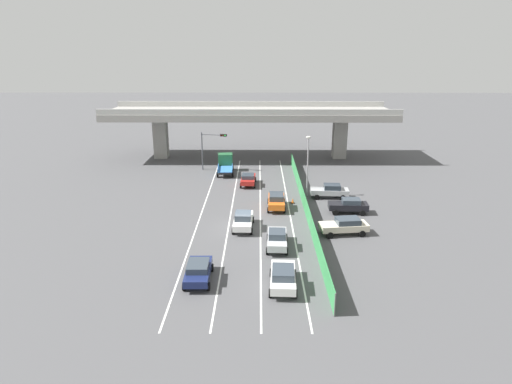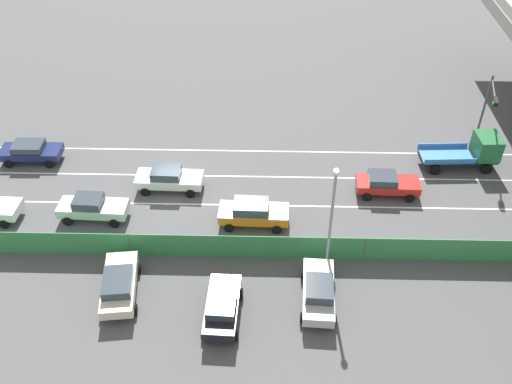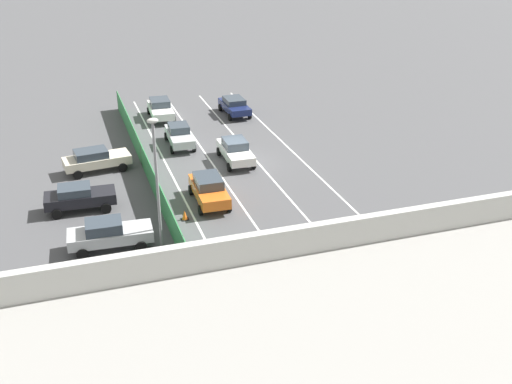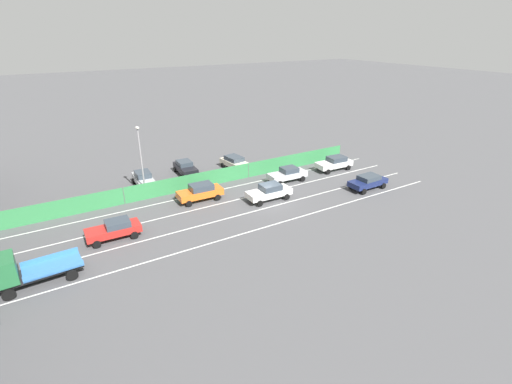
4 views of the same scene
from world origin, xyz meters
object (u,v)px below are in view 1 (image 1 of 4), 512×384
car_hatchback_white (283,276)px  parked_sedan_cream (345,225)px  traffic_cone (293,201)px  car_sedan_white (243,220)px  car_sedan_silver (277,238)px  street_lamp (308,160)px  parked_wagon_silver (330,191)px  car_sedan_navy (198,270)px  parked_sedan_dark (349,205)px  car_taxi_orange (276,200)px  car_sedan_red (248,179)px  flatbed_truck_blue (225,163)px  traffic_light (211,144)px

car_hatchback_white → parked_sedan_cream: 12.29m
car_hatchback_white → traffic_cone: 19.85m
car_sedan_white → car_sedan_silver: bearing=-55.1°
car_hatchback_white → street_lamp: 23.08m
parked_sedan_cream → parked_wagon_silver: 11.35m
car_sedan_navy → parked_sedan_cream: (13.01, 9.41, 0.04)m
car_sedan_white → traffic_cone: car_sedan_white is taller
parked_sedan_dark → traffic_cone: size_ratio=7.25×
car_sedan_navy → parked_wagon_silver: (13.28, 20.76, 0.04)m
car_sedan_navy → car_taxi_orange: bearing=68.5°
car_sedan_silver → car_sedan_navy: bearing=-135.5°
car_sedan_red → parked_sedan_cream: 19.31m
car_hatchback_white → parked_sedan_dark: bearing=64.0°
car_taxi_orange → traffic_cone: 2.79m
parked_sedan_cream → flatbed_truck_blue: bearing=119.4°
flatbed_truck_blue → car_hatchback_white: bearing=-78.8°
traffic_light → street_lamp: street_lamp is taller
flatbed_truck_blue → parked_wagon_silver: bearing=-42.0°
parked_sedan_dark → parked_sedan_cream: bearing=-104.1°
car_sedan_white → parked_wagon_silver: (10.16, 9.93, -0.00)m
traffic_light → street_lamp: (12.95, -12.56, 0.49)m
street_lamp → parked_sedan_dark: bearing=-56.5°
traffic_light → parked_wagon_silver: bearing=-40.1°
parked_sedan_cream → traffic_cone: size_ratio=8.01×
traffic_light → street_lamp: size_ratio=0.76×
car_sedan_navy → car_taxi_orange: size_ratio=0.98×
car_sedan_red → car_sedan_silver: size_ratio=0.95×
car_sedan_silver → car_sedan_white: car_sedan_white is taller
car_taxi_orange → parked_wagon_silver: car_taxi_orange is taller
car_sedan_red → car_sedan_silver: car_sedan_silver is taller
car_sedan_red → street_lamp: street_lamp is taller
car_sedan_white → traffic_light: bearing=103.4°
flatbed_truck_blue → street_lamp: bearing=-46.9°
car_sedan_navy → traffic_light: bearing=94.1°
traffic_cone → car_sedan_red: bearing=126.2°
car_sedan_navy → car_sedan_white: size_ratio=0.95×
car_sedan_navy → traffic_light: traffic_light is taller
street_lamp → car_sedan_white: bearing=-125.0°
car_sedan_silver → parked_sedan_dark: (8.19, 9.19, 0.01)m
traffic_light → traffic_cone: bearing=-54.1°
car_taxi_orange → car_sedan_white: size_ratio=0.97×
car_hatchback_white → car_taxi_orange: (0.15, 17.89, 0.04)m
car_sedan_white → flatbed_truck_blue: size_ratio=0.83×
car_sedan_white → parked_sedan_cream: car_sedan_white is taller
street_lamp → parked_wagon_silver: bearing=-13.7°
car_hatchback_white → flatbed_truck_blue: bearing=101.2°
car_sedan_silver → flatbed_truck_blue: 27.50m
car_sedan_silver → parked_sedan_cream: bearing=25.5°
car_sedan_silver → car_taxi_orange: bearing=88.3°
car_hatchback_white → car_taxi_orange: car_taxi_orange is taller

